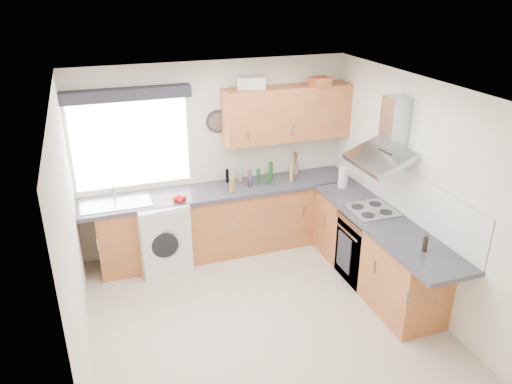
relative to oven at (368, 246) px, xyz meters
name	(u,v)px	position (x,y,z in m)	size (l,w,h in m)	color
ground_plane	(260,315)	(-1.50, -0.30, -0.42)	(3.60, 3.60, 0.00)	beige
ceiling	(261,90)	(-1.50, -0.30, 2.08)	(3.60, 3.60, 0.02)	white
wall_back	(214,157)	(-1.50, 1.50, 0.82)	(3.60, 0.02, 2.50)	silver
wall_front	(347,321)	(-1.50, -2.10, 0.82)	(3.60, 0.02, 2.50)	silver
wall_left	(72,243)	(-3.30, -0.30, 0.82)	(0.02, 3.60, 2.50)	silver
wall_right	(412,190)	(0.30, -0.30, 0.82)	(0.02, 3.60, 2.50)	silver
window	(131,144)	(-2.55, 1.49, 1.12)	(1.40, 0.02, 1.10)	silver
window_blind	(127,94)	(-2.55, 1.40, 1.76)	(1.50, 0.18, 0.14)	#212128
splashback	(395,186)	(0.29, 0.00, 0.75)	(0.01, 3.00, 0.54)	white
base_cab_back	(215,223)	(-1.60, 1.21, 0.01)	(3.00, 0.58, 0.86)	#9A532B
base_cab_corner	(324,206)	(0.00, 1.20, 0.01)	(0.60, 0.60, 0.86)	#9A532B
base_cab_right	(375,252)	(0.01, -0.15, 0.01)	(0.58, 2.10, 0.86)	#9A532B
worktop_back	(221,191)	(-1.50, 1.20, 0.46)	(3.60, 0.62, 0.05)	#302E38
worktop_right	(385,223)	(0.00, -0.30, 0.46)	(0.62, 2.42, 0.05)	#302E38
sink	(115,200)	(-2.83, 1.20, 0.52)	(0.84, 0.46, 0.10)	#9DA4AC
oven	(368,246)	(0.00, 0.00, 0.00)	(0.56, 0.58, 0.85)	black
hob_plate	(372,210)	(0.00, 0.00, 0.49)	(0.52, 0.52, 0.01)	#9DA4AC
extractor_hood	(387,140)	(0.10, 0.00, 1.34)	(0.52, 0.78, 0.66)	#9DA4AC
upper_cabinets	(287,113)	(-0.55, 1.32, 1.38)	(1.70, 0.35, 0.70)	#9A532B
washing_machine	(161,234)	(-2.33, 1.10, 0.03)	(0.62, 0.59, 0.90)	silver
wall_clock	(218,122)	(-1.45, 1.46, 1.31)	(0.29, 0.29, 0.04)	#212128
casserole	(251,82)	(-1.02, 1.40, 1.80)	(0.35, 0.25, 0.15)	silver
storage_box	(320,82)	(-0.15, 1.22, 1.78)	(0.24, 0.20, 0.11)	#B2532B
utensil_pot	(295,169)	(-0.38, 1.40, 0.55)	(0.09, 0.09, 0.13)	gray
kitchen_roll	(343,177)	(0.02, 0.75, 0.62)	(0.12, 0.12, 0.27)	silver
tomato_cluster	(180,199)	(-2.08, 1.00, 0.52)	(0.15, 0.15, 0.07)	red
jar_0	(291,172)	(-0.51, 1.21, 0.59)	(0.07, 0.07, 0.20)	#403623
jar_1	(251,179)	(-1.11, 1.16, 0.59)	(0.04, 0.04, 0.20)	navy
jar_2	(291,173)	(-0.54, 1.14, 0.61)	(0.05, 0.05, 0.25)	#A48B38
jar_3	(258,176)	(-0.98, 1.23, 0.59)	(0.05, 0.05, 0.20)	#1B4B1F
jar_4	(250,178)	(-1.11, 1.19, 0.59)	(0.05, 0.05, 0.21)	maroon
jar_5	(267,179)	(-0.88, 1.16, 0.56)	(0.04, 0.04, 0.15)	#1B491A
jar_6	(232,185)	(-1.39, 1.07, 0.58)	(0.06, 0.06, 0.19)	olive
jar_7	(240,173)	(-1.18, 1.38, 0.60)	(0.05, 0.05, 0.23)	#9D9286
jar_8	(271,171)	(-0.77, 1.32, 0.60)	(0.06, 0.06, 0.24)	#1C5122
jar_9	(227,176)	(-1.36, 1.39, 0.58)	(0.05, 0.05, 0.19)	black
jar_10	(250,183)	(-1.12, 1.17, 0.53)	(0.07, 0.07, 0.09)	#3B1815
bottle_0	(425,244)	(0.00, -0.99, 0.57)	(0.05, 0.05, 0.17)	black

